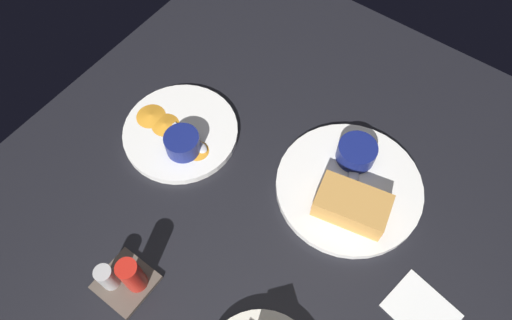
% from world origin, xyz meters
% --- Properties ---
extents(ground_plane, '(1.10, 1.10, 0.03)m').
position_xyz_m(ground_plane, '(0.00, 0.00, -0.01)').
color(ground_plane, black).
extents(plate_sandwich_main, '(0.28, 0.28, 0.02)m').
position_xyz_m(plate_sandwich_main, '(-0.08, -0.09, 0.01)').
color(plate_sandwich_main, white).
rests_on(plate_sandwich_main, ground_plane).
extents(sandwich_half_near, '(0.14, 0.10, 0.05)m').
position_xyz_m(sandwich_half_near, '(-0.11, -0.04, 0.04)').
color(sandwich_half_near, '#C68C42').
rests_on(sandwich_half_near, plate_sandwich_main).
extents(ramekin_dark_sauce, '(0.08, 0.08, 0.04)m').
position_xyz_m(ramekin_dark_sauce, '(-0.06, -0.15, 0.04)').
color(ramekin_dark_sauce, navy).
rests_on(ramekin_dark_sauce, plate_sandwich_main).
extents(spoon_by_dark_ramekin, '(0.06, 0.10, 0.01)m').
position_xyz_m(spoon_by_dark_ramekin, '(-0.08, -0.10, 0.02)').
color(spoon_by_dark_ramekin, silver).
rests_on(spoon_by_dark_ramekin, plate_sandwich_main).
extents(plate_chips_companion, '(0.24, 0.24, 0.02)m').
position_xyz_m(plate_chips_companion, '(0.27, 0.01, 0.01)').
color(plate_chips_companion, white).
rests_on(plate_chips_companion, ground_plane).
extents(ramekin_light_gravy, '(0.07, 0.07, 0.04)m').
position_xyz_m(ramekin_light_gravy, '(0.23, 0.04, 0.04)').
color(ramekin_light_gravy, navy).
rests_on(ramekin_light_gravy, plate_chips_companion).
extents(spoon_by_gravy_ramekin, '(0.10, 0.03, 0.01)m').
position_xyz_m(spoon_by_gravy_ramekin, '(0.22, 0.01, 0.02)').
color(spoon_by_gravy_ramekin, silver).
rests_on(spoon_by_gravy_ramekin, plate_chips_companion).
extents(plantain_chip_scatter, '(0.20, 0.09, 0.01)m').
position_xyz_m(plantain_chip_scatter, '(0.28, 0.02, 0.02)').
color(plantain_chip_scatter, orange).
rests_on(plantain_chip_scatter, plate_chips_companion).
extents(condiment_caddy, '(0.09, 0.09, 0.10)m').
position_xyz_m(condiment_caddy, '(0.13, 0.30, 0.03)').
color(condiment_caddy, brown).
rests_on(condiment_caddy, ground_plane).
extents(paper_napkin_folded, '(0.12, 0.11, 0.00)m').
position_xyz_m(paper_napkin_folded, '(-0.30, 0.04, 0.00)').
color(paper_napkin_folded, white).
rests_on(paper_napkin_folded, ground_plane).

